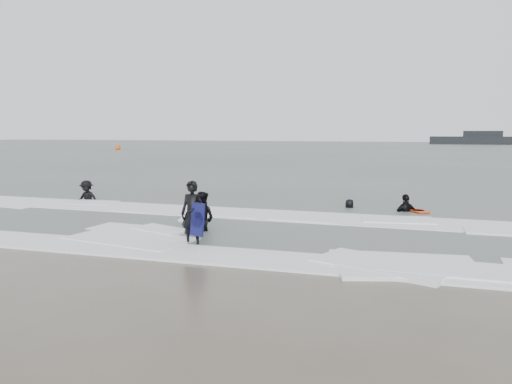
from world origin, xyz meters
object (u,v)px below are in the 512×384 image
(surfer_right_near, at_px, (406,212))
(surfer_right_far, at_px, (349,209))
(surfer_wading, at_px, (202,231))
(vessel_horizon, at_px, (482,140))
(surfer_centre, at_px, (193,246))
(buoy, at_px, (118,148))
(surfer_breaker, at_px, (87,201))

(surfer_right_near, bearing_deg, surfer_right_far, -42.28)
(surfer_wading, bearing_deg, vessel_horizon, -94.23)
(surfer_wading, height_order, vessel_horizon, vessel_horizon)
(vessel_horizon, bearing_deg, surfer_centre, -99.42)
(surfer_right_near, bearing_deg, surfer_centre, 20.16)
(surfer_right_near, distance_m, buoy, 78.53)
(buoy, height_order, vessel_horizon, vessel_horizon)
(surfer_centre, xyz_separation_m, surfer_wading, (-0.64, 2.06, 0.00))
(surfer_right_near, xyz_separation_m, vessel_horizon, (15.92, 122.65, 1.33))
(surfer_wading, xyz_separation_m, surfer_right_far, (4.08, 6.65, 0.00))
(surfer_right_far, distance_m, buoy, 76.72)
(buoy, bearing_deg, vessel_horizon, 43.20)
(surfer_centre, bearing_deg, vessel_horizon, 83.55)
(surfer_wading, relative_size, surfer_right_far, 1.21)
(buoy, relative_size, vessel_horizon, 0.06)
(buoy, distance_m, vessel_horizon, 94.13)
(surfer_centre, height_order, surfer_breaker, surfer_centre)
(surfer_right_near, bearing_deg, surfer_wading, 9.35)
(buoy, bearing_deg, surfer_right_far, -49.02)
(vessel_horizon, bearing_deg, surfer_wading, -99.84)
(surfer_breaker, height_order, surfer_right_far, surfer_breaker)
(vessel_horizon, bearing_deg, surfer_breaker, -103.97)
(surfer_centre, relative_size, vessel_horizon, 0.07)
(buoy, bearing_deg, surfer_right_near, -47.85)
(surfer_breaker, bearing_deg, vessel_horizon, 73.70)
(surfer_centre, bearing_deg, surfer_right_near, 58.24)
(surfer_breaker, xyz_separation_m, vessel_horizon, (30.82, 123.92, 1.33))
(surfer_centre, height_order, surfer_right_far, surfer_centre)
(surfer_breaker, distance_m, surfer_right_far, 12.61)
(surfer_breaker, xyz_separation_m, surfer_right_near, (14.90, 1.26, 0.00))
(surfer_wading, bearing_deg, surfer_right_near, -129.92)
(surfer_wading, relative_size, surfer_right_near, 1.00)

